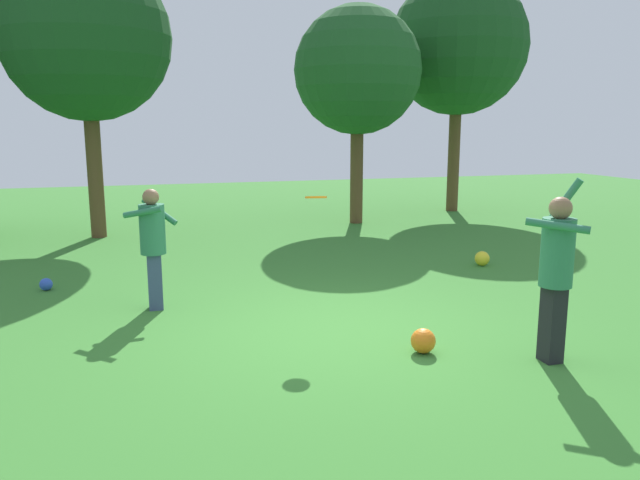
# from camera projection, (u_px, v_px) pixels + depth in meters

# --- Properties ---
(ground_plane) EXTENTS (40.00, 40.00, 0.00)m
(ground_plane) POSITION_uv_depth(u_px,v_px,m) (336.00, 331.00, 7.55)
(ground_plane) COLOR #387A2D
(person_thrower) EXTENTS (0.69, 0.69, 1.96)m
(person_thrower) POSITION_uv_depth(u_px,v_px,m) (556.00, 264.00, 6.39)
(person_thrower) COLOR black
(person_thrower) RESTS_ON ground_plane
(person_catcher) EXTENTS (0.73, 0.71, 1.66)m
(person_catcher) POSITION_uv_depth(u_px,v_px,m) (153.00, 239.00, 8.27)
(person_catcher) COLOR #38476B
(person_catcher) RESTS_ON ground_plane
(frisbee) EXTENTS (0.32, 0.32, 0.06)m
(frisbee) POSITION_uv_depth(u_px,v_px,m) (316.00, 197.00, 7.50)
(frisbee) COLOR orange
(ball_orange) EXTENTS (0.28, 0.28, 0.28)m
(ball_orange) POSITION_uv_depth(u_px,v_px,m) (423.00, 341.00, 6.79)
(ball_orange) COLOR orange
(ball_orange) RESTS_ON ground_plane
(ball_blue) EXTENTS (0.19, 0.19, 0.19)m
(ball_blue) POSITION_uv_depth(u_px,v_px,m) (46.00, 284.00, 9.37)
(ball_blue) COLOR blue
(ball_blue) RESTS_ON ground_plane
(ball_yellow) EXTENTS (0.26, 0.26, 0.26)m
(ball_yellow) POSITION_uv_depth(u_px,v_px,m) (482.00, 258.00, 11.01)
(ball_yellow) COLOR yellow
(ball_yellow) RESTS_ON ground_plane
(tree_right) EXTENTS (3.16, 3.16, 5.40)m
(tree_right) POSITION_uv_depth(u_px,v_px,m) (358.00, 71.00, 15.17)
(tree_right) COLOR brown
(tree_right) RESTS_ON ground_plane
(tree_left) EXTENTS (3.60, 3.60, 6.15)m
(tree_left) POSITION_uv_depth(u_px,v_px,m) (86.00, 37.00, 13.05)
(tree_left) COLOR brown
(tree_left) RESTS_ON ground_plane
(tree_far_right) EXTENTS (3.88, 3.88, 6.63)m
(tree_far_right) POSITION_uv_depth(u_px,v_px,m) (458.00, 46.00, 17.23)
(tree_far_right) COLOR brown
(tree_far_right) RESTS_ON ground_plane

